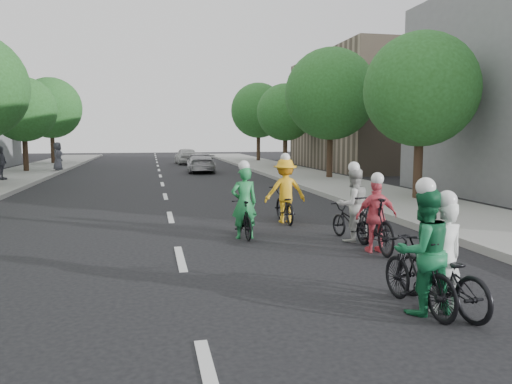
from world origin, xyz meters
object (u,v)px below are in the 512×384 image
object	(u,v)px
cyclist_1	(244,211)
follow_car_trail	(186,156)
cyclist_3	(375,221)
cyclist_5	(441,270)
follow_car_lead	(201,163)
spectator_1	(1,163)
spectator_2	(58,156)
cyclist_2	(421,262)
cyclist_0	(352,213)
cyclist_4	(285,197)

from	to	relation	value
cyclist_1	follow_car_trail	distance (m)	29.94
cyclist_1	cyclist_3	xyz separation A→B (m)	(2.38, -1.89, 0.00)
cyclist_5	follow_car_trail	bearing A→B (deg)	-96.75
follow_car_lead	spectator_1	size ratio (longest dim) A/B	2.54
spectator_1	spectator_2	xyz separation A→B (m)	(1.56, 6.54, 0.05)
cyclist_2	follow_car_lead	distance (m)	26.00
cyclist_1	cyclist_2	size ratio (longest dim) A/B	0.99
cyclist_0	follow_car_trail	bearing A→B (deg)	-97.54
follow_car_lead	cyclist_2	bearing A→B (deg)	93.79
follow_car_lead	cyclist_3	bearing A→B (deg)	96.30
follow_car_trail	spectator_2	size ratio (longest dim) A/B	2.23
cyclist_0	follow_car_trail	size ratio (longest dim) A/B	0.45
cyclist_5	follow_car_lead	world-z (taller)	cyclist_5
cyclist_3	follow_car_trail	distance (m)	31.86
follow_car_lead	spectator_1	world-z (taller)	spectator_1
follow_car_lead	follow_car_trail	bearing A→B (deg)	-85.33
cyclist_1	follow_car_lead	xyz separation A→B (m)	(1.04, 20.70, -0.01)
follow_car_trail	spectator_1	size ratio (longest dim) A/B	2.37
cyclist_0	cyclist_3	distance (m)	1.06
cyclist_1	cyclist_3	bearing A→B (deg)	138.48
cyclist_2	follow_car_trail	size ratio (longest dim) A/B	0.46
cyclist_2	cyclist_3	size ratio (longest dim) A/B	0.96
cyclist_4	follow_car_trail	world-z (taller)	cyclist_4
cyclist_1	follow_car_trail	size ratio (longest dim) A/B	0.45
cyclist_0	cyclist_3	size ratio (longest dim) A/B	0.94
cyclist_3	spectator_1	size ratio (longest dim) A/B	1.14
cyclist_4	spectator_2	bearing A→B (deg)	-64.51
spectator_1	cyclist_4	bearing A→B (deg)	-129.41
cyclist_2	cyclist_4	xyz separation A→B (m)	(0.04, 7.14, 0.01)
cyclist_3	follow_car_lead	size ratio (longest dim) A/B	0.45
cyclist_0	follow_car_trail	world-z (taller)	cyclist_0
cyclist_3	cyclist_4	size ratio (longest dim) A/B	1.00
cyclist_3	cyclist_0	bearing A→B (deg)	-85.83
cyclist_1	follow_car_lead	size ratio (longest dim) A/B	0.42
spectator_1	spectator_2	size ratio (longest dim) A/B	0.94
cyclist_5	cyclist_4	bearing A→B (deg)	-96.22
follow_car_lead	spectator_2	size ratio (longest dim) A/B	2.39
cyclist_2	follow_car_lead	xyz separation A→B (m)	(-0.41, 26.00, -0.07)
spectator_2	spectator_1	bearing A→B (deg)	177.63
cyclist_5	follow_car_trail	distance (m)	35.23
cyclist_4	spectator_2	xyz separation A→B (m)	(-9.35, 20.44, 0.34)
cyclist_3	follow_car_lead	bearing A→B (deg)	-85.20
cyclist_5	cyclist_0	bearing A→B (deg)	-105.78
cyclist_2	cyclist_4	world-z (taller)	cyclist_4
cyclist_5	spectator_2	distance (m)	29.20
cyclist_1	cyclist_4	world-z (taller)	cyclist_4
follow_car_trail	spectator_2	xyz separation A→B (m)	(-8.62, -7.65, 0.36)
cyclist_5	follow_car_lead	xyz separation A→B (m)	(-0.72, 25.99, 0.07)
cyclist_2	spectator_2	size ratio (longest dim) A/B	1.03
cyclist_3	cyclist_1	bearing A→B (deg)	-37.06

